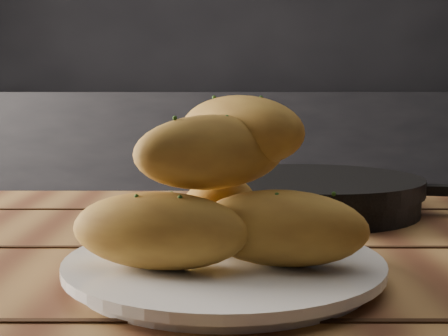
# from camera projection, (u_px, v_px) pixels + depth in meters

# --- Properties ---
(back_wall) EXTENTS (4.00, 0.04, 2.70)m
(back_wall) POSITION_uv_depth(u_px,v_px,m) (276.00, 0.00, 3.07)
(back_wall) COLOR black
(back_wall) RESTS_ON ground
(counter) EXTENTS (2.80, 0.60, 0.90)m
(counter) POSITION_uv_depth(u_px,v_px,m) (279.00, 190.00, 2.88)
(counter) COLOR black
(counter) RESTS_ON ground
(plate) EXTENTS (0.26, 0.26, 0.02)m
(plate) POSITION_uv_depth(u_px,v_px,m) (224.00, 268.00, 0.51)
(plate) COLOR white
(plate) RESTS_ON table
(bread_rolls) EXTENTS (0.24, 0.20, 0.13)m
(bread_rolls) POSITION_uv_depth(u_px,v_px,m) (222.00, 191.00, 0.51)
(bread_rolls) COLOR #B58A32
(bread_rolls) RESTS_ON plate
(skillet) EXTENTS (0.41, 0.28, 0.05)m
(skillet) POSITION_uv_depth(u_px,v_px,m) (314.00, 193.00, 0.80)
(skillet) COLOR black
(skillet) RESTS_ON table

